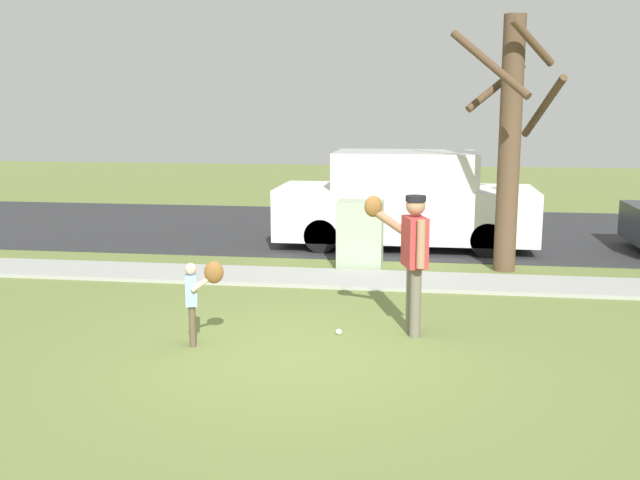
% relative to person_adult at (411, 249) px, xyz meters
% --- Properties ---
extents(ground_plane, '(48.00, 48.00, 0.00)m').
position_rel_person_adult_xyz_m(ground_plane, '(-1.23, 2.59, -1.07)').
color(ground_plane, olive).
extents(sidewalk_strip, '(36.00, 1.20, 0.06)m').
position_rel_person_adult_xyz_m(sidewalk_strip, '(-1.23, 2.69, -1.04)').
color(sidewalk_strip, '#A3A39E').
rests_on(sidewalk_strip, ground).
extents(road_surface, '(36.00, 6.80, 0.02)m').
position_rel_person_adult_xyz_m(road_surface, '(-1.23, 7.69, -1.06)').
color(road_surface, '#2D2D30').
rests_on(road_surface, ground).
extents(person_adult, '(0.81, 0.58, 1.71)m').
position_rel_person_adult_xyz_m(person_adult, '(0.00, 0.00, 0.00)').
color(person_adult, '#6B6656').
rests_on(person_adult, ground).
extents(person_child, '(0.52, 0.34, 1.03)m').
position_rel_person_adult_xyz_m(person_child, '(-2.40, -0.81, -0.40)').
color(person_child, brown).
rests_on(person_child, ground).
extents(baseball, '(0.07, 0.07, 0.07)m').
position_rel_person_adult_xyz_m(baseball, '(-0.85, -0.15, -1.03)').
color(baseball, white).
rests_on(baseball, ground).
extents(utility_cabinet, '(0.77, 0.58, 1.17)m').
position_rel_person_adult_xyz_m(utility_cabinet, '(-0.95, 3.68, -0.48)').
color(utility_cabinet, '#9EB293').
rests_on(utility_cabinet, ground).
extents(street_tree_near, '(1.84, 1.88, 4.22)m').
position_rel_person_adult_xyz_m(street_tree_near, '(1.51, 3.83, 1.20)').
color(street_tree_near, brown).
rests_on(street_tree_near, ground).
extents(parked_van_white, '(5.00, 1.95, 1.88)m').
position_rel_person_adult_xyz_m(parked_van_white, '(-0.25, 5.73, -0.17)').
color(parked_van_white, silver).
rests_on(parked_van_white, road_surface).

